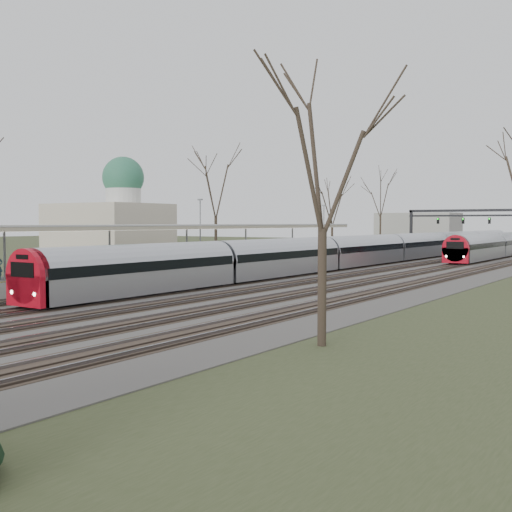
{
  "coord_description": "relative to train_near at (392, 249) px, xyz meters",
  "views": [
    {
      "loc": [
        23.26,
        -4.18,
        4.26
      ],
      "look_at": [
        -0.86,
        31.5,
        2.0
      ],
      "focal_mm": 45.0,
      "sensor_mm": 36.0,
      "label": 1
    }
  ],
  "objects": [
    {
      "name": "track_bed",
      "position": [
        2.76,
        -4.34,
        -1.42
      ],
      "size": [
        24.0,
        160.0,
        0.22
      ],
      "color": "#474442",
      "rests_on": "ground"
    },
    {
      "name": "platform",
      "position": [
        -6.55,
        -21.84,
        -0.98
      ],
      "size": [
        3.5,
        69.0,
        1.0
      ],
      "primitive_type": "cube",
      "color": "#9E9B93",
      "rests_on": "ground"
    },
    {
      "name": "canopy",
      "position": [
        -6.55,
        -26.35,
        2.45
      ],
      "size": [
        4.1,
        50.0,
        3.11
      ],
      "color": "slate",
      "rests_on": "platform"
    },
    {
      "name": "dome_building",
      "position": [
        -19.21,
        -21.34,
        2.24
      ],
      "size": [
        10.0,
        8.0,
        10.3
      ],
      "color": "beige",
      "rests_on": "ground"
    },
    {
      "name": "signal_gantry",
      "position": [
        2.79,
        25.65,
        3.43
      ],
      "size": [
        21.0,
        0.59,
        6.08
      ],
      "color": "black",
      "rests_on": "ground"
    },
    {
      "name": "tree_west_far",
      "position": [
        -14.5,
        -11.34,
        6.54
      ],
      "size": [
        5.5,
        5.5,
        11.33
      ],
      "color": "#2D231C",
      "rests_on": "ground"
    },
    {
      "name": "tree_east_near",
      "position": [
        15.5,
        -44.34,
        5.08
      ],
      "size": [
        4.5,
        4.5,
        9.27
      ],
      "color": "#2D231C",
      "rests_on": "ground"
    },
    {
      "name": "train_near",
      "position": [
        0.0,
        0.0,
        0.0
      ],
      "size": [
        2.62,
        90.21,
        3.05
      ],
      "color": "#9D9FA6",
      "rests_on": "ground"
    },
    {
      "name": "train_far",
      "position": [
        7.0,
        21.14,
        0.0
      ],
      "size": [
        2.62,
        45.21,
        3.05
      ],
      "color": "#9D9FA6",
      "rests_on": "ground"
    }
  ]
}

